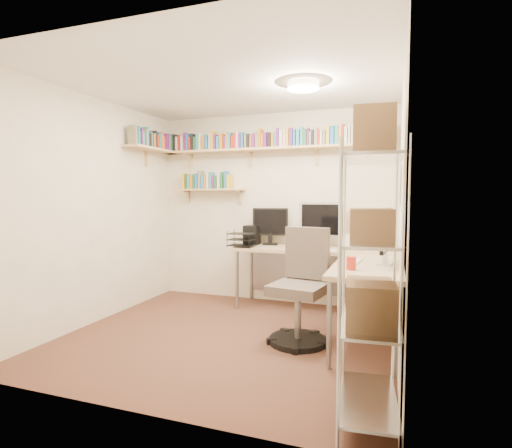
% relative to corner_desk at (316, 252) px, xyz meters
% --- Properties ---
extents(ground, '(3.20, 3.20, 0.00)m').
position_rel_corner_desk_xyz_m(ground, '(-0.70, -0.96, -0.76)').
color(ground, '#4D2D21').
rests_on(ground, ground).
extents(room_shell, '(3.24, 3.04, 2.52)m').
position_rel_corner_desk_xyz_m(room_shell, '(-0.69, -0.95, 0.78)').
color(room_shell, beige).
rests_on(room_shell, ground).
extents(wall_shelves, '(3.12, 1.09, 0.80)m').
position_rel_corner_desk_xyz_m(wall_shelves, '(-1.10, 0.34, 1.27)').
color(wall_shelves, '#DDBA7C').
rests_on(wall_shelves, ground).
extents(corner_desk, '(2.06, 2.01, 1.34)m').
position_rel_corner_desk_xyz_m(corner_desk, '(0.00, 0.00, 0.00)').
color(corner_desk, '#D0B287').
rests_on(corner_desk, ground).
extents(office_chair, '(0.59, 0.60, 1.10)m').
position_rel_corner_desk_xyz_m(office_chair, '(0.01, -0.84, -0.30)').
color(office_chair, black).
rests_on(office_chair, ground).
extents(wire_rack, '(0.43, 0.78, 1.93)m').
position_rel_corner_desk_xyz_m(wire_rack, '(0.72, -2.05, 0.32)').
color(wire_rack, silver).
rests_on(wire_rack, ground).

